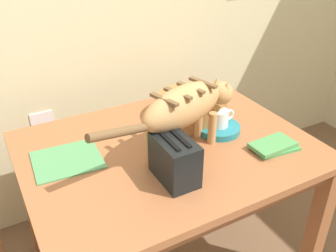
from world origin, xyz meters
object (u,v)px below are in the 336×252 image
object	(u,v)px
magazine	(67,160)
dining_table	(168,163)
cat	(186,107)
wicker_basket	(191,107)
saucer_bowl	(218,128)
coffee_mug	(220,118)
toaster	(175,160)
book_stack	(274,146)

from	to	relation	value
magazine	dining_table	bearing A→B (deg)	-10.27
cat	wicker_basket	world-z (taller)	cat
saucer_bowl	wicker_basket	world-z (taller)	wicker_basket
saucer_bowl	dining_table	bearing A→B (deg)	179.95
coffee_mug	toaster	world-z (taller)	toaster
coffee_mug	book_stack	xyz separation A→B (m)	(0.12, -0.23, -0.05)
magazine	toaster	xyz separation A→B (m)	(0.32, -0.31, 0.08)
cat	toaster	bearing A→B (deg)	-59.17
cat	wicker_basket	xyz separation A→B (m)	(0.17, 0.23, -0.15)
saucer_bowl	book_stack	size ratio (longest dim) A/B	0.95
magazine	book_stack	bearing A→B (deg)	-19.19
toaster	dining_table	bearing A→B (deg)	67.47
coffee_mug	book_stack	world-z (taller)	coffee_mug
wicker_basket	toaster	size ratio (longest dim) A/B	1.70
book_stack	wicker_basket	bearing A→B (deg)	112.10
dining_table	wicker_basket	size ratio (longest dim) A/B	3.58
toaster	cat	bearing A→B (deg)	47.22
coffee_mug	wicker_basket	xyz separation A→B (m)	(-0.05, 0.17, -0.01)
cat	coffee_mug	size ratio (longest dim) A/B	5.83
dining_table	book_stack	size ratio (longest dim) A/B	5.86
dining_table	toaster	size ratio (longest dim) A/B	6.09
dining_table	toaster	xyz separation A→B (m)	(-0.09, -0.21, 0.17)
cat	saucer_bowl	bearing A→B (deg)	90.00
saucer_bowl	toaster	bearing A→B (deg)	-149.44
saucer_bowl	toaster	world-z (taller)	toaster
book_stack	toaster	size ratio (longest dim) A/B	1.04
magazine	book_stack	world-z (taller)	book_stack
saucer_bowl	toaster	size ratio (longest dim) A/B	0.99
dining_table	cat	distance (m)	0.30
cat	book_stack	distance (m)	0.42
coffee_mug	toaster	distance (m)	0.41
dining_table	wicker_basket	xyz separation A→B (m)	(0.22, 0.17, 0.15)
book_stack	wicker_basket	world-z (taller)	wicker_basket
wicker_basket	cat	bearing A→B (deg)	-126.67
wicker_basket	book_stack	bearing A→B (deg)	-67.90
cat	magazine	distance (m)	0.53
wicker_basket	dining_table	bearing A→B (deg)	-142.43
cat	dining_table	bearing A→B (deg)	-160.85
magazine	saucer_bowl	bearing A→B (deg)	-4.90
cat	toaster	distance (m)	0.23
dining_table	cat	bearing A→B (deg)	-54.46
coffee_mug	dining_table	bearing A→B (deg)	179.95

